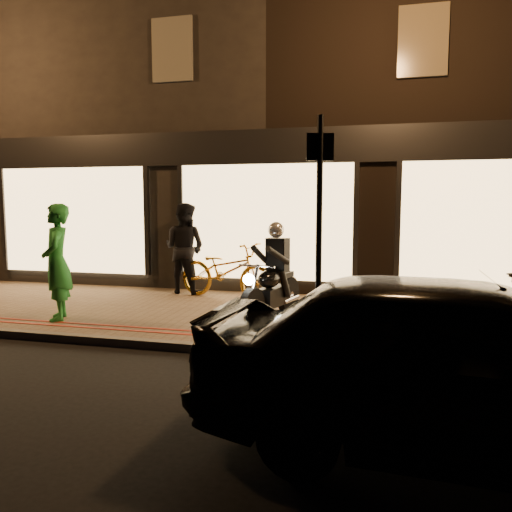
{
  "coord_description": "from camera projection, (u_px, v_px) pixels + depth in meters",
  "views": [
    {
      "loc": [
        2.33,
        -6.12,
        2.02
      ],
      "look_at": [
        0.26,
        2.14,
        1.1
      ],
      "focal_mm": 35.0,
      "sensor_mm": 36.0,
      "label": 1
    }
  ],
  "objects": [
    {
      "name": "motorcycle",
      "position": [
        273.0,
        283.0,
        7.96
      ],
      "size": [
        0.76,
        1.91,
        1.59
      ],
      "rotation": [
        0.0,
        0.0,
        -0.25
      ],
      "color": "black",
      "rests_on": "sidewalk"
    },
    {
      "name": "person_green",
      "position": [
        57.0,
        262.0,
        8.03
      ],
      "size": [
        0.74,
        0.82,
        1.88
      ],
      "primitive_type": "imported",
      "rotation": [
        0.0,
        0.0,
        -1.03
      ],
      "color": "#217C2F",
      "rests_on": "sidewalk"
    },
    {
      "name": "person_dark",
      "position": [
        185.0,
        248.0,
        10.43
      ],
      "size": [
        1.03,
        0.86,
        1.88
      ],
      "primitive_type": "imported",
      "rotation": [
        0.0,
        0.0,
        2.97
      ],
      "color": "black",
      "rests_on": "sidewalk"
    },
    {
      "name": "kerb_stone",
      "position": [
        200.0,
        348.0,
        6.73
      ],
      "size": [
        50.0,
        0.14,
        0.12
      ],
      "primitive_type": "cube",
      "color": "#59544C",
      "rests_on": "ground"
    },
    {
      "name": "building_row",
      "position": [
        303.0,
        128.0,
        14.9
      ],
      "size": [
        48.0,
        10.11,
        8.5
      ],
      "color": "black",
      "rests_on": "ground"
    },
    {
      "name": "parked_car",
      "position": [
        467.0,
        363.0,
        3.95
      ],
      "size": [
        4.51,
        2.07,
        1.5
      ],
      "primitive_type": "imported",
      "rotation": [
        0.0,
        0.0,
        1.5
      ],
      "color": "black",
      "rests_on": "ground"
    },
    {
      "name": "sidewalk",
      "position": [
        239.0,
        316.0,
        8.61
      ],
      "size": [
        50.0,
        4.0,
        0.12
      ],
      "primitive_type": "cube",
      "color": "brown",
      "rests_on": "ground"
    },
    {
      "name": "sign_post",
      "position": [
        319.0,
        219.0,
        6.45
      ],
      "size": [
        0.34,
        0.12,
        3.0
      ],
      "rotation": [
        0.0,
        0.0,
        0.28
      ],
      "color": "black",
      "rests_on": "sidewalk"
    },
    {
      "name": "ground",
      "position": [
        198.0,
        353.0,
        6.68
      ],
      "size": [
        90.0,
        90.0,
        0.0
      ],
      "primitive_type": "plane",
      "color": "black",
      "rests_on": "ground"
    },
    {
      "name": "bicycle_gold",
      "position": [
        226.0,
        271.0,
        9.83
      ],
      "size": [
        2.25,
        1.3,
        1.12
      ],
      "primitive_type": "imported",
      "rotation": [
        0.0,
        0.0,
        1.29
      ],
      "color": "#C88B23",
      "rests_on": "sidewalk"
    },
    {
      "name": "red_kerb_lines",
      "position": [
        212.0,
        334.0,
        7.2
      ],
      "size": [
        50.0,
        0.26,
        0.01
      ],
      "color": "#9C1F0E",
      "rests_on": "sidewalk"
    }
  ]
}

